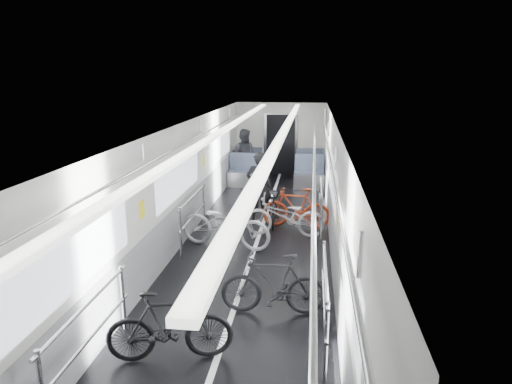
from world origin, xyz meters
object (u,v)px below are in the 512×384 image
bike_right_mid (285,216)px  bike_aisle (274,203)px  bike_left_mid (170,326)px  bike_left_far (226,224)px  person_standing (259,186)px  bike_right_near (274,284)px  bike_right_far (296,208)px  person_seated (244,155)px

bike_right_mid → bike_aisle: 0.96m
bike_right_mid → bike_left_mid: bearing=-12.2°
bike_left_far → person_standing: person_standing is taller
bike_right_near → bike_left_mid: bearing=-45.1°
bike_right_mid → bike_right_far: (0.22, 0.60, 0.01)m
bike_right_near → bike_right_mid: (-0.05, 3.21, -0.01)m
bike_left_mid → bike_aisle: 5.44m
bike_aisle → person_seated: bearing=104.0°
bike_right_near → bike_aisle: bike_aisle is taller
person_seated → bike_aisle: bearing=121.4°
bike_left_mid → bike_left_far: bike_left_far is taller
bike_aisle → person_standing: 0.52m
bike_right_far → bike_aisle: size_ratio=0.86×
person_seated → bike_right_far: bearing=126.2°
bike_right_far → person_standing: (-0.88, 0.41, 0.36)m
bike_left_far → bike_aisle: bearing=-13.8°
bike_left_mid → person_seated: (-0.53, 9.44, 0.38)m
bike_left_mid → bike_right_mid: 4.60m
bike_right_mid → bike_right_far: bike_right_far is taller
bike_right_mid → bike_aisle: size_ratio=0.96×
bike_left_mid → bike_aisle: size_ratio=0.86×
bike_right_mid → bike_right_far: size_ratio=1.11×
bike_right_near → person_seated: (-1.66, 8.18, 0.37)m
bike_right_near → person_standing: size_ratio=0.93×
bike_right_near → bike_right_far: 3.82m
bike_left_mid → bike_right_mid: bike_left_mid is taller
bike_left_far → bike_aisle: size_ratio=1.06×
bike_aisle → person_standing: size_ratio=1.08×
bike_left_far → bike_aisle: bike_left_far is taller
bike_left_far → person_standing: size_ratio=1.14×
bike_aisle → person_seated: size_ratio=1.06×
bike_left_far → bike_right_near: 2.71m
bike_right_far → person_standing: 1.03m
bike_right_near → bike_right_mid: 3.21m
bike_right_mid → person_seated: size_ratio=1.01×
bike_right_near → bike_right_far: size_ratio=1.00×
bike_left_mid → person_seated: person_seated is taller
bike_aisle → bike_right_far: bearing=-35.1°
bike_right_mid → bike_aisle: (-0.30, 0.91, 0.02)m
bike_right_near → bike_right_far: bearing=174.3°
bike_right_near → bike_aisle: (-0.34, 4.12, 0.01)m
bike_right_near → bike_left_far: bearing=-157.8°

